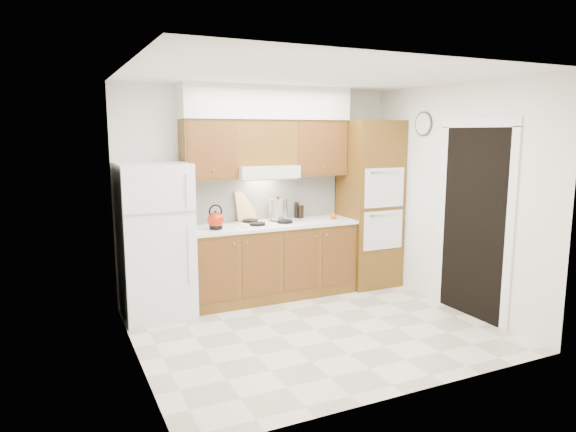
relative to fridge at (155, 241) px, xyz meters
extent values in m
plane|color=beige|center=(1.41, -1.14, -0.86)|extent=(3.60, 3.60, 0.00)
plane|color=white|center=(1.41, -1.14, 1.74)|extent=(3.60, 3.60, 0.00)
cube|color=white|center=(1.41, 0.36, 0.44)|extent=(3.60, 0.02, 2.60)
cube|color=white|center=(-0.40, -1.14, 0.44)|extent=(0.02, 3.00, 2.60)
cube|color=white|center=(3.21, -1.14, 0.44)|extent=(0.02, 3.00, 2.60)
cube|color=white|center=(0.00, 0.00, 0.00)|extent=(0.75, 0.72, 1.72)
cube|color=brown|center=(1.43, 0.06, -0.41)|extent=(2.11, 0.60, 0.90)
cube|color=white|center=(1.43, 0.05, 0.06)|extent=(2.13, 0.62, 0.04)
cube|color=white|center=(1.43, 0.34, 0.36)|extent=(2.11, 0.03, 0.56)
cube|color=brown|center=(2.85, 0.03, 0.24)|extent=(0.70, 0.65, 2.20)
cube|color=brown|center=(0.69, 0.19, 0.99)|extent=(0.63, 0.33, 0.70)
cube|color=brown|center=(2.12, 0.19, 0.99)|extent=(0.73, 0.33, 0.70)
cube|color=silver|center=(1.38, 0.13, 0.71)|extent=(0.75, 0.45, 0.15)
cube|color=brown|center=(1.38, 0.19, 1.06)|extent=(0.75, 0.33, 0.55)
cube|color=silver|center=(1.43, 0.18, 1.54)|extent=(2.13, 0.36, 0.40)
cube|color=white|center=(1.38, 0.07, 0.09)|extent=(0.74, 0.50, 0.01)
cube|color=black|center=(3.19, -1.49, 0.19)|extent=(0.02, 0.90, 2.10)
cylinder|color=#3F3833|center=(3.19, -0.59, 1.29)|extent=(0.02, 0.30, 0.30)
sphere|color=#991D0B|center=(0.69, -0.04, 0.19)|extent=(0.23, 0.23, 0.19)
cube|color=tan|center=(1.18, 0.31, 0.28)|extent=(0.29, 0.17, 0.36)
cylinder|color=silver|center=(1.55, 0.14, 0.23)|extent=(0.29, 0.29, 0.25)
cylinder|color=black|center=(1.89, 0.30, 0.18)|extent=(0.06, 0.06, 0.20)
cylinder|color=black|center=(1.91, 0.22, 0.16)|extent=(0.06, 0.06, 0.16)
cylinder|color=black|center=(1.94, 0.26, 0.16)|extent=(0.06, 0.06, 0.17)
sphere|color=#E1500B|center=(2.28, 0.00, 0.12)|extent=(0.09, 0.09, 0.08)
sphere|color=orange|center=(2.29, 0.04, 0.12)|extent=(0.09, 0.09, 0.08)
camera|label=1|loc=(-1.04, -5.66, 1.19)|focal=32.00mm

